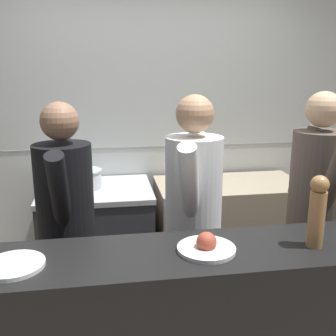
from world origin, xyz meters
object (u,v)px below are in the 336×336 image
object	(u,v)px
stock_pot	(86,178)
plated_dish_main	(14,265)
chef_sous	(193,218)
chef_line	(314,207)
pepper_mill	(317,210)
oven_range	(98,241)
plated_dish_appetiser	(206,246)
chef_head_cook	(67,225)

from	to	relation	value
stock_pot	plated_dish_main	world-z (taller)	same
chef_sous	chef_line	distance (m)	0.82
pepper_mill	chef_sous	world-z (taller)	chef_sous
pepper_mill	stock_pot	bearing A→B (deg)	125.77
oven_range	plated_dish_appetiser	size ratio (longest dim) A/B	3.47
chef_head_cook	chef_line	size ratio (longest dim) A/B	0.97
stock_pot	chef_line	size ratio (longest dim) A/B	0.15
plated_dish_main	chef_line	size ratio (longest dim) A/B	0.15
oven_range	chef_head_cook	xyz separation A→B (m)	(-0.16, -0.76, 0.46)
chef_head_cook	chef_sous	world-z (taller)	chef_sous
chef_head_cook	chef_line	world-z (taller)	chef_line
oven_range	plated_dish_appetiser	bearing A→B (deg)	-70.53
stock_pot	chef_line	distance (m)	1.69
stock_pot	plated_dish_main	xyz separation A→B (m)	(-0.22, -1.50, 0.06)
stock_pot	pepper_mill	bearing A→B (deg)	-54.23
stock_pot	chef_sous	distance (m)	1.07
plated_dish_appetiser	pepper_mill	distance (m)	0.52
chef_line	plated_dish_appetiser	bearing A→B (deg)	-138.69
plated_dish_appetiser	chef_head_cook	xyz separation A→B (m)	(-0.67, 0.70, -0.14)
chef_sous	chef_line	world-z (taller)	chef_line
plated_dish_main	chef_line	distance (m)	1.87
chef_line	pepper_mill	bearing A→B (deg)	-115.73
stock_pot	plated_dish_appetiser	world-z (taller)	plated_dish_appetiser
chef_head_cook	pepper_mill	bearing A→B (deg)	-31.40
pepper_mill	chef_line	distance (m)	0.88
chef_head_cook	chef_sous	xyz separation A→B (m)	(0.76, -0.05, 0.02)
oven_range	plated_dish_appetiser	distance (m)	1.67
chef_line	plated_dish_main	bearing A→B (deg)	-153.42
plated_dish_appetiser	chef_line	world-z (taller)	chef_line
plated_dish_main	chef_line	bearing A→B (deg)	22.59
oven_range	chef_line	distance (m)	1.69
plated_dish_main	plated_dish_appetiser	xyz separation A→B (m)	(0.81, 0.02, 0.01)
plated_dish_appetiser	oven_range	bearing A→B (deg)	109.47
plated_dish_main	pepper_mill	xyz separation A→B (m)	(1.31, -0.01, 0.17)
chef_head_cook	chef_sous	distance (m)	0.76
plated_dish_main	oven_range	bearing A→B (deg)	78.75
chef_head_cook	chef_line	xyz separation A→B (m)	(1.59, -0.01, 0.02)
chef_sous	oven_range	bearing A→B (deg)	146.41
oven_range	pepper_mill	xyz separation A→B (m)	(1.01, -1.49, 0.76)
stock_pot	pepper_mill	distance (m)	1.87
plated_dish_main	chef_sous	size ratio (longest dim) A/B	0.15
plated_dish_appetiser	pepper_mill	xyz separation A→B (m)	(0.50, -0.03, 0.15)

